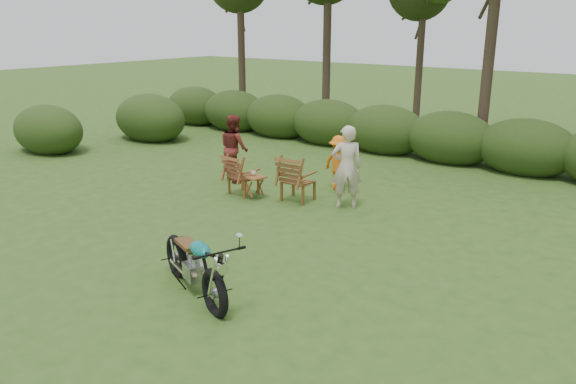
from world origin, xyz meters
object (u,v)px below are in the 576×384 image
Objects in this scene: lawn_chair_left at (244,194)px; side_table at (254,187)px; cup at (253,173)px; child at (338,189)px; motorcycle at (195,292)px; adult_b at (235,180)px; adult_a at (345,207)px; lawn_chair_right at (298,200)px.

side_table is (0.38, -0.09, 0.25)m from lawn_chair_left.
child is (1.17, 1.63, -0.55)m from cup.
motorcycle is 4.59m from cup.
side_table is at bearing 170.32° from adult_b.
child is at bearing 54.25° from cup.
cup is 1.61m from adult_b.
adult_a reaches higher than adult_b.
side_table is 0.31× the size of adult_b.
lawn_chair_right is 2.24m from adult_b.
lawn_chair_right is at bearing 27.09° from side_table.
cup is at bearing 141.50° from motorcycle.
lawn_chair_left is at bearing 144.69° from motorcycle.
lawn_chair_right is 0.80× the size of child.
adult_b is (-1.33, 0.85, -0.25)m from side_table.
motorcycle reaches higher than lawn_chair_left.
adult_a is at bearing -160.26° from adult_b.
side_table is at bearing -41.72° from cup.
cup is at bearing 138.28° from side_table.
lawn_chair_right is 2.00× the size of side_table.
adult_b is 2.59m from child.
lawn_chair_right is 8.41× the size of cup.
motorcycle is 2.15× the size of lawn_chair_left.
side_table is 2.03m from child.
adult_a is at bearing 17.70° from cup.
child is at bearing -138.68° from adult_b.
motorcycle is 3.93× the size of side_table.
lawn_chair_left is at bearing 167.28° from side_table.
lawn_chair_right is 1.09× the size of lawn_chair_left.
adult_a is (1.93, 0.67, -0.25)m from side_table.
adult_a is at bearing 115.29° from motorcycle.
cup is 0.07× the size of adult_a.
adult_b reaches higher than cup.
child is at bearing 122.78° from motorcycle.
lawn_chair_left is at bearing 12.78° from lawn_chair_right.
motorcycle is 4.77m from lawn_chair_left.
motorcycle is at bearing 103.88° from lawn_chair_right.
lawn_chair_left is 0.64m from cup.
cup is (-2.26, 3.96, 0.55)m from motorcycle.
lawn_chair_left is 2.19m from child.
adult_b reaches higher than child.
child is (1.12, 1.67, -0.25)m from side_table.
motorcycle is at bearing -60.50° from side_table.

